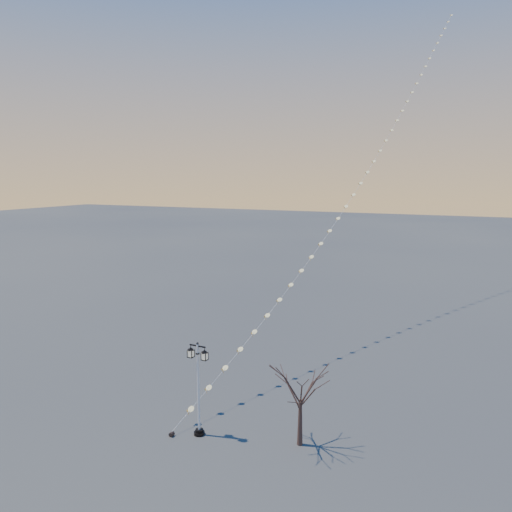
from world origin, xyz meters
The scene contains 4 objects.
ground centered at (0.00, 0.00, 0.00)m, with size 300.00×300.00×0.00m, color #464747.
street_lamp centered at (0.31, 0.15, 2.65)m, with size 1.22×0.53×4.79m.
bare_tree centered at (5.16, 1.36, 2.88)m, with size 2.50×2.50×4.15m.
kite_train centered at (3.30, 24.59, 16.34)m, with size 8.87×50.92×32.83m.
Camera 1 is at (12.20, -18.98, 12.70)m, focal length 34.06 mm.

